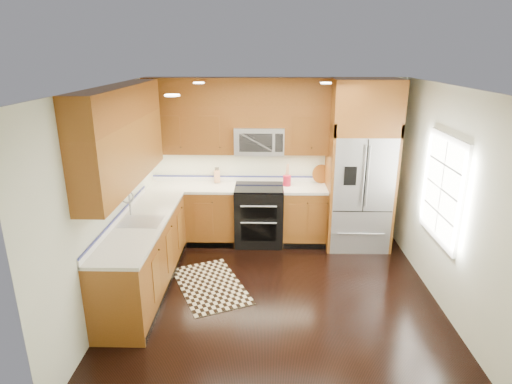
{
  "coord_description": "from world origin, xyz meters",
  "views": [
    {
      "loc": [
        -0.15,
        -4.73,
        2.97
      ],
      "look_at": [
        -0.27,
        0.6,
        1.21
      ],
      "focal_mm": 30.0,
      "sensor_mm": 36.0,
      "label": 1
    }
  ],
  "objects_px": {
    "utensil_crock": "(287,178)",
    "refrigerator": "(360,166)",
    "range": "(259,215)",
    "knife_block": "(217,176)",
    "rug": "(210,285)"
  },
  "relations": [
    {
      "from": "utensil_crock",
      "to": "refrigerator",
      "type": "bearing_deg",
      "value": -6.42
    },
    {
      "from": "refrigerator",
      "to": "range",
      "type": "bearing_deg",
      "value": 178.6
    },
    {
      "from": "range",
      "to": "knife_block",
      "type": "relative_size",
      "value": 3.75
    },
    {
      "from": "knife_block",
      "to": "utensil_crock",
      "type": "bearing_deg",
      "value": -8.1
    },
    {
      "from": "refrigerator",
      "to": "rug",
      "type": "relative_size",
      "value": 2.01
    },
    {
      "from": "knife_block",
      "to": "refrigerator",
      "type": "bearing_deg",
      "value": -7.27
    },
    {
      "from": "range",
      "to": "utensil_crock",
      "type": "xyz_separation_m",
      "value": [
        0.44,
        0.09,
        0.59
      ]
    },
    {
      "from": "refrigerator",
      "to": "utensil_crock",
      "type": "height_order",
      "value": "refrigerator"
    },
    {
      "from": "range",
      "to": "rug",
      "type": "bearing_deg",
      "value": -114.12
    },
    {
      "from": "range",
      "to": "refrigerator",
      "type": "height_order",
      "value": "refrigerator"
    },
    {
      "from": "range",
      "to": "rug",
      "type": "xyz_separation_m",
      "value": [
        -0.62,
        -1.39,
        -0.46
      ]
    },
    {
      "from": "range",
      "to": "knife_block",
      "type": "xyz_separation_m",
      "value": [
        -0.69,
        0.25,
        0.57
      ]
    },
    {
      "from": "refrigerator",
      "to": "knife_block",
      "type": "bearing_deg",
      "value": 172.73
    },
    {
      "from": "range",
      "to": "utensil_crock",
      "type": "distance_m",
      "value": 0.74
    },
    {
      "from": "rug",
      "to": "knife_block",
      "type": "relative_size",
      "value": 5.13
    }
  ]
}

